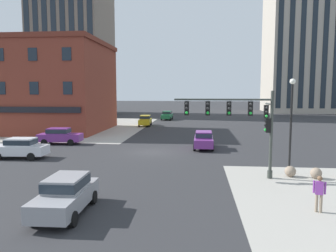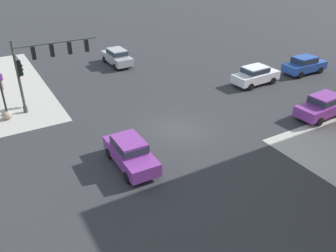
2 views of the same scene
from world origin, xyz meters
name	(u,v)px [view 1 (image 1 of 2)]	position (x,y,z in m)	size (l,w,h in m)	color
ground_plane	(152,152)	(0.00, 0.00, 0.00)	(320.00, 320.00, 0.00)	#2D2D30
sidewalk_far_corner	(45,126)	(-20.00, 20.00, 0.00)	(32.00, 32.00, 0.02)	#A8A399
traffic_signal_main	(245,120)	(7.07, -7.98, 3.71)	(6.22, 2.09, 5.52)	#383D38
bollard_sphere_curb_a	(290,171)	(10.06, -7.64, 0.35)	(0.71, 0.71, 0.71)	gray
bollard_sphere_curb_b	(316,173)	(11.54, -7.98, 0.35)	(0.71, 0.71, 0.71)	gray
pedestrian_near_bench	(319,192)	(9.60, -13.88, 0.97)	(0.51, 0.32, 1.69)	gray
street_lamp_corner_near	(291,117)	(10.00, -7.56, 3.86)	(0.36, 0.36, 6.27)	black
car_main_northbound_near	(66,193)	(-1.76, -15.03, 0.92)	(1.96, 4.43, 1.68)	#99999E
car_main_northbound_far	(60,135)	(-10.26, 3.57, 0.92)	(4.50, 2.11, 1.68)	#7A3389
car_main_southbound_near	(204,139)	(4.66, 2.23, 0.92)	(1.94, 4.42, 1.68)	#7A3389
car_main_southbound_far	(167,115)	(-1.90, 33.64, 0.92)	(2.08, 4.49, 1.68)	#1E6B3D
car_cross_eastbound	(20,147)	(-10.40, -3.76, 0.92)	(4.46, 2.02, 1.68)	silver
car_cross_westbound	(145,120)	(-4.32, 22.31, 0.92)	(2.09, 4.50, 1.68)	gold
storefront_block_near_corner	(32,86)	(-19.25, 15.27, 6.18)	(20.91, 14.94, 12.34)	brown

